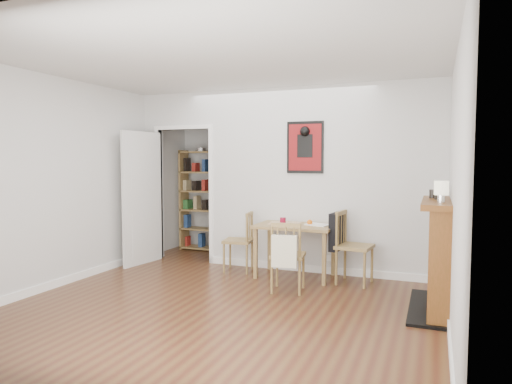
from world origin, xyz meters
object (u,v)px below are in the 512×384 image
at_px(red_glass, 283,221).
at_px(ceramic_jar_b, 433,194).
at_px(ceramic_jar_a, 440,193).
at_px(mantel_lamp, 441,189).
at_px(dining_table, 295,231).
at_px(chair_front, 288,256).
at_px(fireplace, 440,252).
at_px(orange_fruit, 310,222).
at_px(bookshelf, 201,201).
at_px(chair_left, 238,241).
at_px(chair_right, 353,246).
at_px(notebook, 318,225).

relative_size(red_glass, ceramic_jar_b, 1.07).
relative_size(red_glass, ceramic_jar_a, 0.77).
bearing_deg(mantel_lamp, dining_table, 148.75).
distance_m(dining_table, chair_front, 0.72).
height_order(fireplace, mantel_lamp, mantel_lamp).
bearing_deg(ceramic_jar_b, red_glass, 166.60).
xyz_separation_m(dining_table, chair_front, (0.12, -0.69, -0.19)).
relative_size(orange_fruit, ceramic_jar_b, 0.78).
relative_size(orange_fruit, ceramic_jar_a, 0.56).
bearing_deg(bookshelf, mantel_lamp, -30.69).
relative_size(chair_left, fireplace, 0.68).
height_order(orange_fruit, ceramic_jar_a, ceramic_jar_a).
relative_size(dining_table, mantel_lamp, 4.87).
bearing_deg(ceramic_jar_b, chair_right, 152.96).
bearing_deg(chair_right, bookshelf, 156.37).
bearing_deg(chair_right, orange_fruit, 171.96).
bearing_deg(mantel_lamp, notebook, 142.17).
relative_size(chair_front, notebook, 2.77).
xyz_separation_m(bookshelf, ceramic_jar_b, (3.79, -1.73, 0.34)).
bearing_deg(chair_front, fireplace, -2.76).
relative_size(chair_front, ceramic_jar_a, 6.51).
height_order(fireplace, notebook, fireplace).
height_order(dining_table, red_glass, red_glass).
distance_m(dining_table, ceramic_jar_a, 2.00).
distance_m(chair_left, fireplace, 2.77).
relative_size(fireplace, mantel_lamp, 5.86).
distance_m(dining_table, notebook, 0.32).
height_order(mantel_lamp, ceramic_jar_b, mantel_lamp).
xyz_separation_m(notebook, mantel_lamp, (1.49, -1.16, 0.58)).
distance_m(bookshelf, fireplace, 4.36).
xyz_separation_m(chair_front, ceramic_jar_a, (1.67, 0.01, 0.79)).
bearing_deg(mantel_lamp, orange_fruit, 144.84).
relative_size(red_glass, orange_fruit, 1.38).
relative_size(chair_front, ceramic_jar_b, 9.09).
bearing_deg(ceramic_jar_b, fireplace, -70.69).
bearing_deg(bookshelf, chair_left, -44.08).
bearing_deg(chair_front, red_glass, 113.29).
bearing_deg(notebook, ceramic_jar_a, -26.68).
distance_m(bookshelf, ceramic_jar_b, 4.18).
distance_m(bookshelf, orange_fruit, 2.55).
bearing_deg(red_glass, notebook, 18.20).
height_order(mantel_lamp, ceramic_jar_a, mantel_lamp).
distance_m(chair_right, chair_front, 0.93).
height_order(bookshelf, notebook, bookshelf).
height_order(chair_front, notebook, chair_front).
xyz_separation_m(chair_right, mantel_lamp, (1.01, -1.05, 0.81)).
distance_m(red_glass, orange_fruit, 0.36).
relative_size(dining_table, chair_front, 1.22).
bearing_deg(ceramic_jar_b, dining_table, 163.14).
relative_size(dining_table, fireplace, 0.83).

